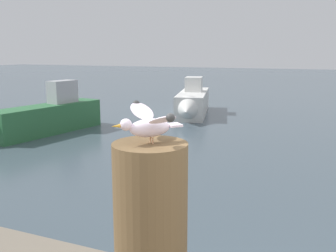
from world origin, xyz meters
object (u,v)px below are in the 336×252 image
at_px(mooring_post, 151,220).
at_px(boat_green, 43,118).
at_px(boat_white, 192,103).
at_px(seagull, 149,123).

xyz_separation_m(mooring_post, boat_green, (-7.57, 7.71, -1.16)).
relative_size(boat_green, boat_white, 0.92).
xyz_separation_m(seagull, boat_white, (-4.38, 13.09, -1.72)).
bearing_deg(mooring_post, seagull, -134.15).
bearing_deg(mooring_post, boat_green, 134.48).
distance_m(mooring_post, boat_white, 13.85).
relative_size(mooring_post, boat_white, 0.18).
bearing_deg(boat_green, seagull, -45.55).
height_order(seagull, boat_white, seagull).
height_order(seagull, boat_green, seagull).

